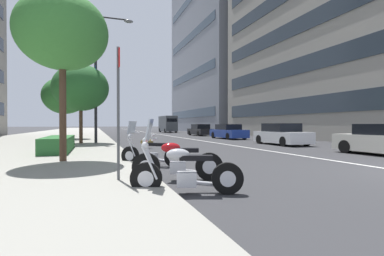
# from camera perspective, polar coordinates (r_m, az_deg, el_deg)

# --- Properties ---
(sidewalk_right_plaza) EXTENTS (160.00, 10.68, 0.15)m
(sidewalk_right_plaza) POSITION_cam_1_polar(r_m,az_deg,el_deg) (35.11, -25.68, -1.46)
(sidewalk_right_plaza) COLOR gray
(sidewalk_right_plaza) RESTS_ON ground
(lane_centre_stripe) EXTENTS (110.00, 0.16, 0.01)m
(lane_centre_stripe) POSITION_cam_1_polar(r_m,az_deg,el_deg) (40.77, -7.19, -1.21)
(lane_centre_stripe) COLOR silver
(lane_centre_stripe) RESTS_ON ground
(motorcycle_nearest_camera) EXTENTS (0.92, 2.11, 1.47)m
(motorcycle_nearest_camera) POSITION_cam_1_polar(r_m,az_deg,el_deg) (5.51, -1.55, -8.90)
(motorcycle_nearest_camera) COLOR black
(motorcycle_nearest_camera) RESTS_ON ground
(motorcycle_by_sign_pole) EXTENTS (0.85, 2.13, 1.11)m
(motorcycle_by_sign_pole) POSITION_cam_1_polar(r_m,az_deg,el_deg) (6.82, -3.09, -7.10)
(motorcycle_by_sign_pole) COLOR black
(motorcycle_by_sign_pole) RESTS_ON ground
(motorcycle_second_in_row) EXTENTS (1.47, 1.81, 1.47)m
(motorcycle_second_in_row) POSITION_cam_1_polar(r_m,az_deg,el_deg) (9.26, -8.47, -4.99)
(motorcycle_second_in_row) COLOR black
(motorcycle_second_in_row) RESTS_ON ground
(car_far_down_avenue) EXTENTS (4.14, 1.97, 1.44)m
(car_far_down_avenue) POSITION_cam_1_polar(r_m,az_deg,el_deg) (19.79, 17.73, -1.32)
(car_far_down_avenue) COLOR silver
(car_far_down_avenue) RESTS_ON ground
(car_approaching_light) EXTENTS (4.66, 2.01, 1.39)m
(car_approaching_light) POSITION_cam_1_polar(r_m,az_deg,el_deg) (27.00, 7.38, -0.80)
(car_approaching_light) COLOR navy
(car_approaching_light) RESTS_ON ground
(car_mid_block_traffic) EXTENTS (4.38, 2.03, 1.40)m
(car_mid_block_traffic) POSITION_cam_1_polar(r_m,az_deg,el_deg) (34.56, 1.69, -0.47)
(car_mid_block_traffic) COLOR black
(car_mid_block_traffic) RESTS_ON ground
(delivery_van_ahead) EXTENTS (5.30, 2.17, 2.82)m
(delivery_van_ahead) POSITION_cam_1_polar(r_m,az_deg,el_deg) (48.68, -4.94, 0.87)
(delivery_van_ahead) COLOR #4C5156
(delivery_van_ahead) RESTS_ON ground
(parking_sign_by_curb) EXTENTS (0.32, 0.06, 2.89)m
(parking_sign_by_curb) POSITION_cam_1_polar(r_m,az_deg,el_deg) (6.33, -14.72, 5.34)
(parking_sign_by_curb) COLOR #47494C
(parking_sign_by_curb) RESTS_ON sidewalk_right_plaza
(street_lamp_with_banners) EXTENTS (1.26, 2.49, 8.31)m
(street_lamp_with_banners) POSITION_cam_1_polar(r_m,az_deg,el_deg) (19.61, -17.94, 11.69)
(street_lamp_with_banners) COLOR #232326
(street_lamp_with_banners) RESTS_ON sidewalk_right_plaza
(clipped_hedge_bed) EXTENTS (4.37, 1.10, 0.65)m
(clipped_hedge_bed) POSITION_cam_1_polar(r_m,az_deg,el_deg) (14.20, -25.50, -2.91)
(clipped_hedge_bed) COLOR #28602D
(clipped_hedge_bed) RESTS_ON sidewalk_right_plaza
(street_tree_mid_sidewalk) EXTENTS (2.93, 2.93, 5.50)m
(street_tree_mid_sidewalk) POSITION_cam_1_polar(r_m,az_deg,el_deg) (10.66, -24.83, 17.18)
(street_tree_mid_sidewalk) COLOR #473323
(street_tree_mid_sidewalk) RESTS_ON sidewalk_right_plaza
(street_tree_by_lamp_post) EXTENTS (3.49, 3.49, 5.06)m
(street_tree_by_lamp_post) POSITION_cam_1_polar(r_m,az_deg,el_deg) (19.56, -21.66, 7.59)
(street_tree_by_lamp_post) COLOR #473323
(street_tree_by_lamp_post) RESTS_ON sidewalk_right_plaza
(street_tree_near_plaza_corner) EXTENTS (3.67, 3.67, 5.23)m
(street_tree_near_plaza_corner) POSITION_cam_1_polar(r_m,az_deg,el_deg) (26.40, -24.40, 5.99)
(street_tree_near_plaza_corner) COLOR #473323
(street_tree_near_plaza_corner) RESTS_ON sidewalk_right_plaza
(office_tower_near_left) EXTENTS (27.02, 20.17, 43.10)m
(office_tower_near_left) POSITION_cam_1_polar(r_m,az_deg,el_deg) (62.02, 8.94, 19.70)
(office_tower_near_left) COLOR gray
(office_tower_near_left) RESTS_ON ground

